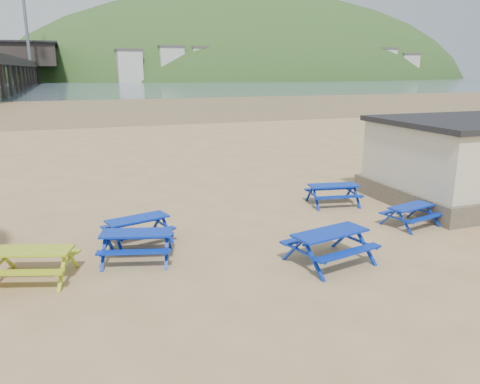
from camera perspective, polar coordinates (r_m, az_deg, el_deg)
name	(u,v)px	position (r m, az deg, el deg)	size (l,w,h in m)	color
ground	(229,238)	(14.20, -1.32, -5.67)	(400.00, 400.00, 0.00)	tan
wet_sand	(101,106)	(67.93, -16.56, 9.97)	(400.00, 400.00, 0.00)	olive
sea	(79,83)	(182.73, -19.06, 12.41)	(400.00, 400.00, 0.00)	#43535F
picnic_table_blue_a	(138,230)	(14.11, -12.32, -4.54)	(2.10, 1.86, 0.75)	#040C96
picnic_table_blue_b	(333,195)	(17.91, 11.27, -0.32)	(2.06, 1.77, 0.77)	#040C96
picnic_table_blue_d	(137,246)	(12.84, -12.42, -6.43)	(2.20, 1.96, 0.78)	#040C96
picnic_table_blue_e	(330,247)	(12.56, 10.87, -6.62)	(2.36, 2.05, 0.86)	#040C96
picnic_table_blue_f	(411,216)	(16.20, 20.07, -2.73)	(1.86, 1.63, 0.67)	#040C96
picnic_table_yellow	(33,265)	(12.44, -23.87, -8.10)	(2.22, 1.99, 0.78)	#A3CA1B
amenity_block	(477,159)	(20.34, 26.96, 3.56)	(7.40, 5.40, 3.15)	#665B4C
pier	(24,68)	(191.35, -24.79, 13.59)	(24.00, 220.00, 39.29)	black
headland_town	(251,97)	(260.40, 1.35, 11.47)	(264.00, 144.00, 108.00)	#2D4C1E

